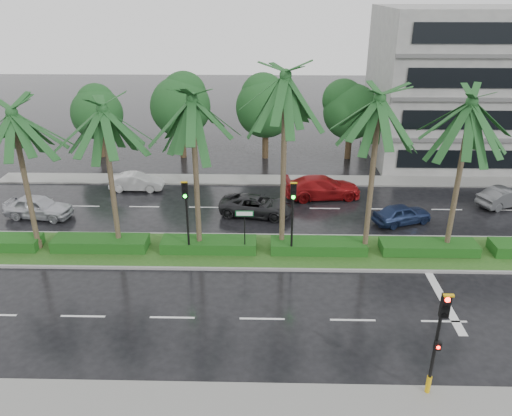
{
  "coord_description": "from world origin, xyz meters",
  "views": [
    {
      "loc": [
        0.15,
        -23.11,
        13.52
      ],
      "look_at": [
        -0.42,
        1.5,
        2.46
      ],
      "focal_mm": 35.0,
      "sensor_mm": 36.0,
      "label": 1
    }
  ],
  "objects_px": {
    "street_sign": "(245,222)",
    "car_grey": "(505,197)",
    "car_darkgrey": "(256,205)",
    "car_red": "(323,187)",
    "car_blue": "(402,214)",
    "car_white": "(136,182)",
    "car_silver": "(38,207)",
    "signal_near": "(438,340)",
    "signal_median_left": "(186,207)"
  },
  "relations": [
    {
      "from": "street_sign",
      "to": "car_silver",
      "type": "distance_m",
      "value": 14.14
    },
    {
      "from": "street_sign",
      "to": "car_blue",
      "type": "xyz_separation_m",
      "value": [
        9.5,
        4.43,
        -1.5
      ]
    },
    {
      "from": "signal_near",
      "to": "car_silver",
      "type": "relative_size",
      "value": 1.03
    },
    {
      "from": "car_white",
      "to": "car_red",
      "type": "height_order",
      "value": "car_red"
    },
    {
      "from": "car_white",
      "to": "car_grey",
      "type": "relative_size",
      "value": 0.96
    },
    {
      "from": "car_silver",
      "to": "car_darkgrey",
      "type": "height_order",
      "value": "car_silver"
    },
    {
      "from": "street_sign",
      "to": "signal_near",
      "type": "bearing_deg",
      "value": -54.66
    },
    {
      "from": "car_darkgrey",
      "to": "car_red",
      "type": "xyz_separation_m",
      "value": [
        4.5,
        2.95,
        0.11
      ]
    },
    {
      "from": "street_sign",
      "to": "car_blue",
      "type": "relative_size",
      "value": 0.71
    },
    {
      "from": "street_sign",
      "to": "car_grey",
      "type": "bearing_deg",
      "value": 23.09
    },
    {
      "from": "car_silver",
      "to": "car_white",
      "type": "xyz_separation_m",
      "value": [
        5.06,
        4.74,
        -0.11
      ]
    },
    {
      "from": "car_silver",
      "to": "car_blue",
      "type": "distance_m",
      "value": 22.74
    },
    {
      "from": "car_darkgrey",
      "to": "car_blue",
      "type": "distance_m",
      "value": 9.06
    },
    {
      "from": "signal_near",
      "to": "street_sign",
      "type": "xyz_separation_m",
      "value": [
        -7.0,
        9.87,
        -0.38
      ]
    },
    {
      "from": "car_red",
      "to": "car_white",
      "type": "bearing_deg",
      "value": 77.86
    },
    {
      "from": "street_sign",
      "to": "car_darkgrey",
      "type": "relative_size",
      "value": 0.56
    },
    {
      "from": "car_silver",
      "to": "car_grey",
      "type": "xyz_separation_m",
      "value": [
        30.24,
        2.49,
        -0.08
      ]
    },
    {
      "from": "signal_near",
      "to": "signal_median_left",
      "type": "xyz_separation_m",
      "value": [
        -10.0,
        9.69,
        0.49
      ]
    },
    {
      "from": "street_sign",
      "to": "car_darkgrey",
      "type": "xyz_separation_m",
      "value": [
        0.5,
        5.45,
        -1.47
      ]
    },
    {
      "from": "car_grey",
      "to": "signal_near",
      "type": "bearing_deg",
      "value": 125.59
    },
    {
      "from": "car_white",
      "to": "car_red",
      "type": "xyz_separation_m",
      "value": [
        13.18,
        -1.09,
        0.14
      ]
    },
    {
      "from": "car_white",
      "to": "car_silver",
      "type": "bearing_deg",
      "value": 132.46
    },
    {
      "from": "car_silver",
      "to": "signal_near",
      "type": "bearing_deg",
      "value": -117.84
    },
    {
      "from": "signal_median_left",
      "to": "street_sign",
      "type": "relative_size",
      "value": 1.68
    },
    {
      "from": "signal_near",
      "to": "car_white",
      "type": "bearing_deg",
      "value": 128.09
    },
    {
      "from": "signal_near",
      "to": "car_red",
      "type": "bearing_deg",
      "value": 96.25
    },
    {
      "from": "car_silver",
      "to": "car_darkgrey",
      "type": "distance_m",
      "value": 13.76
    },
    {
      "from": "car_white",
      "to": "car_blue",
      "type": "relative_size",
      "value": 1.03
    },
    {
      "from": "car_darkgrey",
      "to": "car_red",
      "type": "distance_m",
      "value": 5.38
    },
    {
      "from": "signal_median_left",
      "to": "street_sign",
      "type": "height_order",
      "value": "signal_median_left"
    },
    {
      "from": "signal_near",
      "to": "car_white",
      "type": "xyz_separation_m",
      "value": [
        -15.18,
        19.37,
        -1.89
      ]
    },
    {
      "from": "signal_near",
      "to": "car_silver",
      "type": "height_order",
      "value": "signal_near"
    },
    {
      "from": "signal_median_left",
      "to": "car_white",
      "type": "xyz_separation_m",
      "value": [
        -5.18,
        9.68,
        -2.38
      ]
    },
    {
      "from": "signal_near",
      "to": "car_darkgrey",
      "type": "distance_m",
      "value": 16.75
    },
    {
      "from": "street_sign",
      "to": "car_white",
      "type": "height_order",
      "value": "street_sign"
    },
    {
      "from": "signal_median_left",
      "to": "car_red",
      "type": "bearing_deg",
      "value": 47.03
    },
    {
      "from": "street_sign",
      "to": "car_grey",
      "type": "height_order",
      "value": "street_sign"
    },
    {
      "from": "car_silver",
      "to": "car_blue",
      "type": "bearing_deg",
      "value": -82.81
    },
    {
      "from": "car_grey",
      "to": "street_sign",
      "type": "bearing_deg",
      "value": 88.98
    },
    {
      "from": "signal_median_left",
      "to": "car_white",
      "type": "distance_m",
      "value": 11.23
    },
    {
      "from": "car_white",
      "to": "car_darkgrey",
      "type": "height_order",
      "value": "car_darkgrey"
    },
    {
      "from": "street_sign",
      "to": "car_grey",
      "type": "xyz_separation_m",
      "value": [
        17.0,
        7.25,
        -1.48
      ]
    },
    {
      "from": "car_blue",
      "to": "car_grey",
      "type": "distance_m",
      "value": 8.01
    },
    {
      "from": "signal_median_left",
      "to": "car_blue",
      "type": "distance_m",
      "value": 13.53
    },
    {
      "from": "signal_near",
      "to": "car_red",
      "type": "xyz_separation_m",
      "value": [
        -2.0,
        18.28,
        -1.75
      ]
    },
    {
      "from": "street_sign",
      "to": "car_blue",
      "type": "distance_m",
      "value": 10.59
    },
    {
      "from": "signal_near",
      "to": "car_grey",
      "type": "relative_size",
      "value": 1.11
    },
    {
      "from": "street_sign",
      "to": "signal_median_left",
      "type": "bearing_deg",
      "value": -176.53
    },
    {
      "from": "signal_median_left",
      "to": "car_grey",
      "type": "relative_size",
      "value": 1.11
    },
    {
      "from": "street_sign",
      "to": "car_blue",
      "type": "height_order",
      "value": "street_sign"
    }
  ]
}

